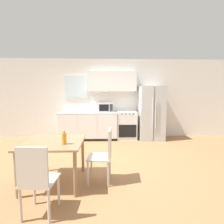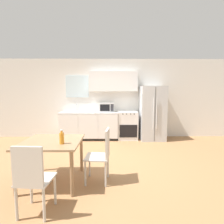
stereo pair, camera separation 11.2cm
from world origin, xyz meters
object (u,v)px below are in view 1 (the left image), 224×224
(refrigerator, at_px, (151,113))
(drink_bottle, at_px, (64,138))
(microwave, at_px, (106,107))
(coffee_mug, at_px, (94,111))
(dining_table, at_px, (54,147))
(oven_range, at_px, (126,125))
(dining_chair_near, at_px, (36,177))
(dining_chair_side, at_px, (105,152))

(refrigerator, xyz_separation_m, drink_bottle, (-2.16, -3.00, -0.05))
(microwave, bearing_deg, coffee_mug, -146.90)
(dining_table, bearing_deg, drink_bottle, -39.74)
(oven_range, height_order, microwave, microwave)
(refrigerator, height_order, microwave, refrigerator)
(coffee_mug, bearing_deg, microwave, 33.10)
(microwave, distance_m, dining_table, 3.12)
(microwave, bearing_deg, refrigerator, -5.70)
(coffee_mug, bearing_deg, refrigerator, 2.83)
(coffee_mug, bearing_deg, oven_range, 8.36)
(refrigerator, distance_m, drink_bottle, 3.70)
(oven_range, xyz_separation_m, microwave, (-0.70, 0.09, 0.60))
(microwave, bearing_deg, oven_range, -7.01)
(coffee_mug, xyz_separation_m, drink_bottle, (-0.29, -2.90, -0.13))
(oven_range, distance_m, dining_chair_near, 4.05)
(oven_range, relative_size, drink_bottle, 4.01)
(refrigerator, height_order, coffee_mug, refrigerator)
(dining_chair_near, bearing_deg, dining_table, 96.81)
(dining_table, distance_m, dining_chair_near, 0.88)
(microwave, height_order, dining_table, microwave)
(oven_range, height_order, dining_chair_side, dining_chair_side)
(oven_range, relative_size, dining_chair_near, 1.00)
(refrigerator, distance_m, microwave, 1.52)
(coffee_mug, bearing_deg, dining_chair_near, -97.44)
(oven_range, xyz_separation_m, drink_bottle, (-1.36, -3.06, 0.36))
(refrigerator, bearing_deg, dining_chair_near, -122.46)
(drink_bottle, bearing_deg, dining_chair_side, 16.09)
(refrigerator, relative_size, dining_chair_side, 1.89)
(microwave, distance_m, dining_chair_side, 3.01)
(microwave, relative_size, dining_chair_near, 0.53)
(refrigerator, relative_size, coffee_mug, 14.46)
(oven_range, xyz_separation_m, dining_chair_near, (-1.54, -3.75, 0.07))
(dining_table, height_order, dining_chair_side, dining_chair_side)
(microwave, height_order, dining_chair_near, microwave)
(oven_range, xyz_separation_m, dining_table, (-1.58, -2.88, 0.17))
(dining_table, bearing_deg, coffee_mug, 79.43)
(coffee_mug, distance_m, dining_table, 2.79)
(microwave, bearing_deg, dining_chair_side, -90.36)
(microwave, xyz_separation_m, drink_bottle, (-0.66, -3.15, -0.23))
(oven_range, bearing_deg, refrigerator, -4.56)
(refrigerator, xyz_separation_m, dining_chair_side, (-1.52, -2.81, -0.34))
(refrigerator, relative_size, dining_table, 1.78)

